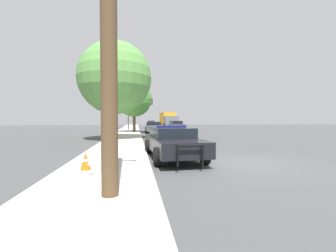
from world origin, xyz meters
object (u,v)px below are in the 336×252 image
fire_hydrant (99,162)px  car_background_distant (151,123)px  box_truck (168,119)px  car_background_midblock (153,127)px  tree_sidewalk_mid (134,99)px  tree_sidewalk_near (115,78)px  traffic_cone (86,161)px  traffic_light (138,107)px  car_background_oncoming (176,126)px  police_car (172,141)px

fire_hydrant → car_background_distant: size_ratio=0.17×
fire_hydrant → box_truck: (7.28, 36.62, 1.09)m
car_background_midblock → tree_sidewalk_mid: 4.11m
tree_sidewalk_near → tree_sidewalk_mid: tree_sidewalk_near is taller
tree_sidewalk_near → tree_sidewalk_mid: size_ratio=1.28×
tree_sidewalk_near → traffic_cone: (0.10, -11.53, -4.69)m
traffic_light → box_truck: 11.86m
traffic_light → box_truck: (5.86, 10.13, -1.89)m
car_background_distant → traffic_cone: bearing=-98.0°
fire_hydrant → box_truck: 37.35m
car_background_distant → tree_sidewalk_mid: tree_sidewalk_mid is taller
car_background_oncoming → traffic_light: bearing=-14.6°
fire_hydrant → tree_sidewalk_near: bearing=92.9°
car_background_oncoming → car_background_distant: 19.82m
police_car → fire_hydrant: police_car is taller
car_background_midblock → traffic_light: bearing=110.2°
tree_sidewalk_near → police_car: bearing=-70.2°
fire_hydrant → box_truck: bearing=78.8°
traffic_cone → box_truck: bearing=77.7°
box_truck → tree_sidewalk_mid: bearing=64.1°
police_car → car_background_distant: police_car is taller
car_background_midblock → car_background_distant: bearing=89.0°
traffic_light → car_background_distant: 19.03m
car_background_oncoming → tree_sidewalk_mid: bearing=30.3°
fire_hydrant → traffic_light: traffic_light is taller
police_car → traffic_cone: size_ratio=9.48×
car_background_oncoming → traffic_cone: 25.65m
police_car → car_background_midblock: 17.96m
police_car → tree_sidewalk_near: size_ratio=0.67×
box_truck → traffic_cone: size_ratio=12.79×
box_truck → tree_sidewalk_near: 25.76m
car_background_midblock → tree_sidewalk_near: 10.56m
box_truck → traffic_cone: box_truck is taller
box_truck → traffic_cone: (-7.82, -35.79, -1.20)m
police_car → traffic_light: 23.43m
tree_sidewalk_mid → traffic_cone: 20.98m
car_background_oncoming → tree_sidewalk_mid: size_ratio=0.71×
fire_hydrant → car_background_oncoming: (6.83, 25.40, 0.25)m
traffic_light → box_truck: traffic_light is taller
car_background_distant → tree_sidewalk_near: 33.40m
box_truck → traffic_cone: 36.65m
traffic_cone → car_background_distant: bearing=83.6°
police_car → car_background_distant: size_ratio=1.23×
car_background_distant → tree_sidewalk_mid: 24.16m
traffic_light → tree_sidewalk_mid: size_ratio=0.77×
car_background_midblock → traffic_cone: car_background_midblock is taller
car_background_midblock → car_background_oncoming: car_background_oncoming is taller
traffic_light → car_background_oncoming: size_ratio=1.08×
car_background_distant → car_background_oncoming: bearing=-84.7°
car_background_midblock → car_background_oncoming: bearing=50.8°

